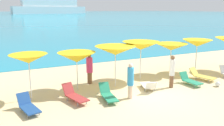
{
  "coord_description": "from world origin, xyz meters",
  "views": [
    {
      "loc": [
        -6.65,
        -9.43,
        4.24
      ],
      "look_at": [
        -0.95,
        2.63,
        1.2
      ],
      "focal_mm": 38.04,
      "sensor_mm": 36.0,
      "label": 1
    }
  ],
  "objects_px": {
    "umbrella_2": "(77,57)",
    "beachgoer_2": "(90,68)",
    "lounge_chair_5": "(190,80)",
    "lounge_chair_7": "(28,106)",
    "beach_ball": "(218,84)",
    "lounge_chair_2": "(202,75)",
    "umbrella_5": "(171,47)",
    "cruise_ship": "(50,5)",
    "umbrella_6": "(197,43)",
    "beachgoer_0": "(130,80)",
    "beachgoer_1": "(172,70)",
    "lounge_chair_8": "(74,95)",
    "lounge_chair_0": "(148,85)",
    "umbrella_4": "(141,46)",
    "umbrella_1": "(29,59)",
    "umbrella_3": "(115,51)",
    "lounge_chair_3": "(108,94)"
  },
  "relations": [
    {
      "from": "umbrella_4",
      "to": "lounge_chair_8",
      "type": "distance_m",
      "value": 5.33
    },
    {
      "from": "umbrella_3",
      "to": "umbrella_1",
      "type": "bearing_deg",
      "value": -178.06
    },
    {
      "from": "umbrella_6",
      "to": "beach_ball",
      "type": "xyz_separation_m",
      "value": [
        -1.22,
        -2.97,
        -1.86
      ]
    },
    {
      "from": "lounge_chair_3",
      "to": "lounge_chair_7",
      "type": "bearing_deg",
      "value": -176.38
    },
    {
      "from": "beachgoer_1",
      "to": "beachgoer_0",
      "type": "bearing_deg",
      "value": 86.83
    },
    {
      "from": "umbrella_2",
      "to": "umbrella_6",
      "type": "relative_size",
      "value": 0.91
    },
    {
      "from": "umbrella_3",
      "to": "umbrella_4",
      "type": "distance_m",
      "value": 2.02
    },
    {
      "from": "umbrella_6",
      "to": "lounge_chair_5",
      "type": "relative_size",
      "value": 1.6
    },
    {
      "from": "lounge_chair_7",
      "to": "beachgoer_0",
      "type": "bearing_deg",
      "value": -18.94
    },
    {
      "from": "cruise_ship",
      "to": "lounge_chair_3",
      "type": "bearing_deg",
      "value": -111.84
    },
    {
      "from": "lounge_chair_5",
      "to": "lounge_chair_7",
      "type": "xyz_separation_m",
      "value": [
        -8.84,
        0.06,
        0.01
      ]
    },
    {
      "from": "umbrella_6",
      "to": "umbrella_5",
      "type": "bearing_deg",
      "value": 172.2
    },
    {
      "from": "lounge_chair_3",
      "to": "lounge_chair_5",
      "type": "bearing_deg",
      "value": 7.32
    },
    {
      "from": "umbrella_4",
      "to": "umbrella_5",
      "type": "bearing_deg",
      "value": 4.4
    },
    {
      "from": "umbrella_5",
      "to": "lounge_chair_8",
      "type": "xyz_separation_m",
      "value": [
        -7.15,
        -1.95,
        -1.52
      ]
    },
    {
      "from": "beachgoer_1",
      "to": "lounge_chair_7",
      "type": "bearing_deg",
      "value": 77.62
    },
    {
      "from": "lounge_chair_0",
      "to": "cruise_ship",
      "type": "distance_m",
      "value": 212.57
    },
    {
      "from": "beachgoer_1",
      "to": "beach_ball",
      "type": "height_order",
      "value": "beachgoer_1"
    },
    {
      "from": "lounge_chair_7",
      "to": "lounge_chair_8",
      "type": "height_order",
      "value": "lounge_chair_8"
    },
    {
      "from": "umbrella_2",
      "to": "umbrella_6",
      "type": "height_order",
      "value": "umbrella_6"
    },
    {
      "from": "umbrella_2",
      "to": "lounge_chair_3",
      "type": "height_order",
      "value": "umbrella_2"
    },
    {
      "from": "umbrella_3",
      "to": "umbrella_5",
      "type": "bearing_deg",
      "value": 8.87
    },
    {
      "from": "lounge_chair_8",
      "to": "beachgoer_0",
      "type": "relative_size",
      "value": 0.96
    },
    {
      "from": "lounge_chair_7",
      "to": "beachgoer_2",
      "type": "relative_size",
      "value": 0.91
    },
    {
      "from": "cruise_ship",
      "to": "beachgoer_2",
      "type": "bearing_deg",
      "value": -111.95
    },
    {
      "from": "umbrella_2",
      "to": "beachgoer_2",
      "type": "relative_size",
      "value": 1.18
    },
    {
      "from": "beachgoer_0",
      "to": "beachgoer_1",
      "type": "height_order",
      "value": "beachgoer_1"
    },
    {
      "from": "umbrella_1",
      "to": "beachgoer_1",
      "type": "bearing_deg",
      "value": -11.17
    },
    {
      "from": "beach_ball",
      "to": "lounge_chair_2",
      "type": "bearing_deg",
      "value": 81.85
    },
    {
      "from": "lounge_chair_5",
      "to": "beachgoer_0",
      "type": "distance_m",
      "value": 4.25
    },
    {
      "from": "umbrella_2",
      "to": "umbrella_4",
      "type": "relative_size",
      "value": 0.87
    },
    {
      "from": "lounge_chair_7",
      "to": "cruise_ship",
      "type": "distance_m",
      "value": 213.89
    },
    {
      "from": "lounge_chair_8",
      "to": "umbrella_6",
      "type": "bearing_deg",
      "value": -5.23
    },
    {
      "from": "lounge_chair_0",
      "to": "lounge_chair_3",
      "type": "xyz_separation_m",
      "value": [
        -2.54,
        -0.35,
        0.01
      ]
    },
    {
      "from": "umbrella_4",
      "to": "beach_ball",
      "type": "height_order",
      "value": "umbrella_4"
    },
    {
      "from": "umbrella_6",
      "to": "lounge_chair_2",
      "type": "distance_m",
      "value": 2.56
    },
    {
      "from": "lounge_chair_2",
      "to": "beachgoer_0",
      "type": "distance_m",
      "value": 5.63
    },
    {
      "from": "beachgoer_0",
      "to": "lounge_chair_7",
      "type": "bearing_deg",
      "value": 59.22
    },
    {
      "from": "umbrella_5",
      "to": "lounge_chair_3",
      "type": "relative_size",
      "value": 1.29
    },
    {
      "from": "lounge_chair_0",
      "to": "lounge_chair_5",
      "type": "height_order",
      "value": "lounge_chair_5"
    },
    {
      "from": "umbrella_5",
      "to": "cruise_ship",
      "type": "xyz_separation_m",
      "value": [
        33.11,
        207.27,
        6.16
      ]
    },
    {
      "from": "umbrella_4",
      "to": "beachgoer_0",
      "type": "bearing_deg",
      "value": -130.17
    },
    {
      "from": "umbrella_6",
      "to": "beachgoer_2",
      "type": "xyz_separation_m",
      "value": [
        -7.51,
        0.63,
        -1.09
      ]
    },
    {
      "from": "umbrella_2",
      "to": "beach_ball",
      "type": "distance_m",
      "value": 7.96
    },
    {
      "from": "umbrella_4",
      "to": "beach_ball",
      "type": "xyz_separation_m",
      "value": [
        3.19,
        -3.05,
        -1.96
      ]
    },
    {
      "from": "beachgoer_2",
      "to": "lounge_chair_0",
      "type": "bearing_deg",
      "value": 96.17
    },
    {
      "from": "umbrella_1",
      "to": "beachgoer_2",
      "type": "distance_m",
      "value": 3.76
    },
    {
      "from": "umbrella_4",
      "to": "lounge_chair_0",
      "type": "relative_size",
      "value": 1.58
    },
    {
      "from": "umbrella_1",
      "to": "beachgoer_0",
      "type": "bearing_deg",
      "value": -23.35
    },
    {
      "from": "umbrella_2",
      "to": "lounge_chair_2",
      "type": "distance_m",
      "value": 7.74
    }
  ]
}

